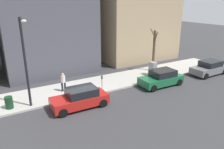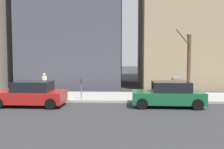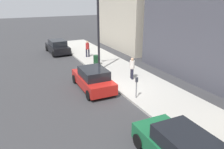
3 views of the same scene
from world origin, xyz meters
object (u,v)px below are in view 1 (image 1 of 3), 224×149
parking_meter (102,81)px  bare_tree (154,50)px  utility_box (153,69)px  parked_car_green (161,78)px  trash_bin (9,103)px  parked_car_red (80,98)px  pedestrian_near_meter (63,81)px  streetlamp (25,56)px  parked_car_grey (209,68)px

parking_meter → bare_tree: (2.12, -7.61, 1.53)m
parking_meter → bare_tree: size_ratio=0.28×
utility_box → bare_tree: size_ratio=0.30×
parked_car_green → utility_box: 2.55m
parked_car_green → utility_box: size_ratio=2.97×
parked_car_green → bare_tree: (3.64, -2.08, 1.77)m
utility_box → trash_bin: 13.93m
bare_tree → trash_bin: bearing=96.3°
parked_car_red → pedestrian_near_meter: pedestrian_near_meter is taller
parking_meter → bare_tree: bare_tree is taller
utility_box → pedestrian_near_meter: 9.47m
parked_car_red → streetlamp: bearing=65.3°
streetlamp → pedestrian_near_meter: size_ratio=3.92×
parked_car_grey → pedestrian_near_meter: bearing=77.8°
bare_tree → parked_car_grey: bearing=-129.5°
pedestrian_near_meter → trash_bin: bearing=-154.0°
parked_car_grey → utility_box: (2.54, 5.77, 0.11)m
parked_car_grey → trash_bin: (2.14, 19.70, -0.14)m
parked_car_green → pedestrian_near_meter: (3.01, 8.50, 0.35)m
parked_car_green → parked_car_red: size_ratio=1.00×
bare_tree → trash_bin: 15.28m
bare_tree → pedestrian_near_meter: bare_tree is taller
pedestrian_near_meter → bare_tree: bearing=16.2°
parked_car_green → utility_box: (2.37, -0.94, 0.11)m
utility_box → bare_tree: bare_tree is taller
parking_meter → pedestrian_near_meter: (1.49, 2.98, 0.11)m
parking_meter → streetlamp: (-0.17, 6.02, 3.04)m
parked_car_green → parked_car_red: bearing=92.9°
pedestrian_near_meter → parked_car_grey: bearing=1.0°
streetlamp → parked_car_red: bearing=-115.9°
streetlamp → trash_bin: 3.75m
streetlamp → trash_bin: streetlamp is taller
parking_meter → parked_car_green: bearing=-105.4°
parked_car_red → pedestrian_near_meter: bearing=4.7°
utility_box → trash_bin: utility_box is taller
streetlamp → bare_tree: (2.29, -13.63, -1.51)m
parked_car_grey → parking_meter: parked_car_grey is taller
utility_box → streetlamp: bearing=94.7°
parked_car_red → utility_box: utility_box is taller
parked_car_red → streetlamp: size_ratio=0.65×
parked_car_grey → bare_tree: bearing=50.2°
pedestrian_near_meter → streetlamp: bearing=-138.6°
utility_box → pedestrian_near_meter: (0.64, 9.45, 0.24)m
trash_bin → pedestrian_near_meter: 4.62m
parked_car_red → pedestrian_near_meter: (3.23, 0.20, 0.35)m
parking_meter → utility_box: bearing=-82.5°
parked_car_grey → parked_car_green: 6.72m
trash_bin → utility_box: bearing=-88.4°
parked_car_red → parking_meter: 3.29m
parked_car_grey → parked_car_green: bearing=88.2°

